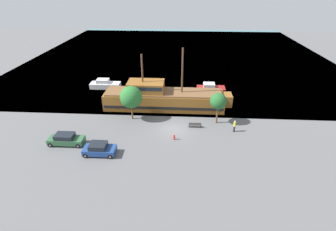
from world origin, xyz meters
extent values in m
plane|color=#5B5B5E|center=(0.00, 0.00, 0.00)|extent=(160.00, 160.00, 0.00)
plane|color=teal|center=(0.00, 44.00, 0.00)|extent=(80.00, 80.00, 0.00)
cube|color=brown|center=(-2.00, 7.26, 1.32)|extent=(19.68, 4.50, 2.64)
cube|color=black|center=(-2.00, 7.26, 0.92)|extent=(19.29, 4.58, 0.45)
cube|color=brown|center=(8.44, 7.26, 1.72)|extent=(1.40, 2.48, 1.85)
cube|color=brown|center=(-2.00, 7.26, 2.77)|extent=(18.90, 4.14, 0.25)
cube|color=brown|center=(-4.95, 7.26, 3.71)|extent=(5.90, 3.60, 1.64)
cube|color=black|center=(-4.95, 7.26, 3.96)|extent=(5.61, 3.66, 0.59)
cylinder|color=#4C331E|center=(0.95, 7.26, 6.49)|extent=(0.28, 0.28, 7.20)
cylinder|color=#4C331E|center=(-5.44, 7.26, 5.95)|extent=(0.28, 0.28, 6.12)
cube|color=silver|center=(-14.30, 15.47, 0.52)|extent=(5.82, 2.21, 1.04)
cube|color=silver|center=(-14.74, 15.47, 1.42)|extent=(2.33, 1.72, 0.77)
cube|color=black|center=(-14.04, 15.47, 1.42)|extent=(0.12, 1.55, 0.62)
cube|color=maroon|center=(6.45, 14.30, 0.53)|extent=(5.28, 2.35, 1.06)
cube|color=silver|center=(6.06, 14.30, 1.45)|extent=(2.11, 1.84, 0.77)
cube|color=black|center=(6.69, 14.30, 1.45)|extent=(0.12, 1.65, 0.62)
cube|color=navy|center=(-8.95, -6.53, 0.58)|extent=(3.93, 1.94, 0.70)
cube|color=black|center=(-9.07, -6.53, 1.23)|extent=(2.04, 1.74, 0.59)
cylinder|color=black|center=(-7.43, -7.41, 0.31)|extent=(0.63, 0.22, 0.63)
cylinder|color=gray|center=(-7.43, -7.41, 0.31)|extent=(0.24, 0.25, 0.24)
cylinder|color=black|center=(-7.43, -5.66, 0.31)|extent=(0.63, 0.22, 0.63)
cylinder|color=gray|center=(-7.43, -5.66, 0.31)|extent=(0.24, 0.25, 0.24)
cylinder|color=black|center=(-10.48, -7.41, 0.31)|extent=(0.63, 0.22, 0.63)
cylinder|color=gray|center=(-10.48, -7.41, 0.31)|extent=(0.24, 0.25, 0.24)
cylinder|color=black|center=(-10.48, -5.66, 0.31)|extent=(0.63, 0.22, 0.63)
cylinder|color=gray|center=(-10.48, -5.66, 0.31)|extent=(0.24, 0.25, 0.24)
cube|color=#2D5B38|center=(-13.94, -4.63, 0.60)|extent=(4.57, 1.79, 0.70)
cube|color=black|center=(-14.08, -4.63, 1.24)|extent=(2.37, 1.61, 0.58)
cylinder|color=black|center=(-12.12, -5.44, 0.33)|extent=(0.66, 0.22, 0.66)
cylinder|color=gray|center=(-12.12, -5.44, 0.33)|extent=(0.25, 0.25, 0.25)
cylinder|color=black|center=(-12.12, -3.83, 0.33)|extent=(0.66, 0.22, 0.66)
cylinder|color=gray|center=(-12.12, -3.83, 0.33)|extent=(0.25, 0.25, 0.25)
cylinder|color=black|center=(-15.77, -5.44, 0.33)|extent=(0.66, 0.22, 0.66)
cylinder|color=gray|center=(-15.77, -5.44, 0.33)|extent=(0.25, 0.25, 0.25)
cylinder|color=black|center=(-15.77, -3.83, 0.33)|extent=(0.66, 0.22, 0.66)
cylinder|color=gray|center=(-15.77, -3.83, 0.33)|extent=(0.25, 0.25, 0.25)
cylinder|color=red|center=(0.11, -2.67, 0.28)|extent=(0.22, 0.22, 0.56)
sphere|color=red|center=(0.11, -2.67, 0.64)|extent=(0.25, 0.25, 0.25)
cylinder|color=red|center=(-0.05, -2.67, 0.31)|extent=(0.10, 0.09, 0.09)
cylinder|color=red|center=(0.27, -2.67, 0.31)|extent=(0.10, 0.09, 0.09)
cube|color=#4C4742|center=(3.03, 0.83, 0.42)|extent=(1.81, 0.45, 0.05)
cube|color=#4C4742|center=(3.03, 0.64, 0.65)|extent=(1.81, 0.06, 0.40)
cube|color=#2D2D2D|center=(2.18, 0.83, 0.20)|extent=(0.12, 0.36, 0.40)
cube|color=#2D2D2D|center=(3.87, 0.83, 0.20)|extent=(0.12, 0.36, 0.40)
cylinder|color=#232838|center=(8.54, -0.09, 0.43)|extent=(0.27, 0.27, 0.86)
cylinder|color=gold|center=(8.54, -0.09, 1.19)|extent=(0.32, 0.32, 0.66)
sphere|color=beige|center=(8.54, -0.09, 1.64)|extent=(0.23, 0.23, 0.23)
cylinder|color=brown|center=(-6.60, 2.91, 1.12)|extent=(0.24, 0.24, 2.23)
sphere|color=#286B2D|center=(-6.60, 2.91, 3.66)|extent=(3.37, 3.37, 3.37)
cylinder|color=brown|center=(6.31, 2.37, 1.28)|extent=(0.24, 0.24, 2.56)
sphere|color=#235B28|center=(6.31, 2.37, 3.59)|extent=(2.44, 2.44, 2.44)
camera|label=1|loc=(1.08, -32.63, 19.39)|focal=28.00mm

